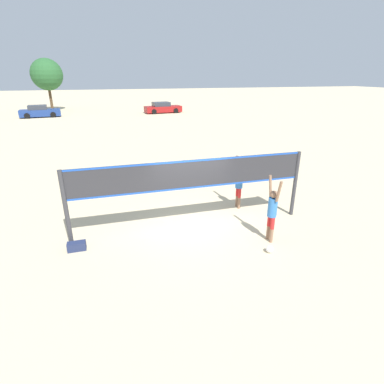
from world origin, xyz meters
TOP-DOWN VIEW (x-y plane):
  - ground_plane at (0.00, 0.00)m, footprint 200.00×200.00m
  - volleyball_net at (0.00, 0.00)m, footprint 7.86×0.13m
  - player_spiker at (2.11, -1.46)m, footprint 0.28×0.70m
  - player_blocker at (2.20, 1.14)m, footprint 0.28×0.69m
  - volleyball at (1.78, -2.08)m, footprint 0.22×0.22m
  - gear_bag at (-3.68, -0.38)m, footprint 0.53×0.25m
  - parked_car_near at (-9.90, 31.89)m, footprint 4.66×2.20m
  - parked_car_mid at (5.11, 32.01)m, footprint 4.97×2.37m
  - tree_left_cluster at (-9.43, 38.64)m, footprint 4.16×4.16m

SIDE VIEW (x-z plane):
  - ground_plane at x=0.00m, z-range 0.00..0.00m
  - volleyball at x=1.78m, z-range 0.00..0.22m
  - gear_bag at x=-3.68m, z-range 0.00..0.26m
  - parked_car_mid at x=5.11m, z-range -0.07..1.34m
  - parked_car_near at x=-9.90m, z-range -0.07..1.34m
  - player_blocker at x=2.20m, z-range 0.05..2.07m
  - player_spiker at x=2.11m, z-range 0.05..2.14m
  - volleyball_net at x=0.00m, z-range 0.48..2.88m
  - tree_left_cluster at x=-9.43m, z-range 1.34..8.23m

